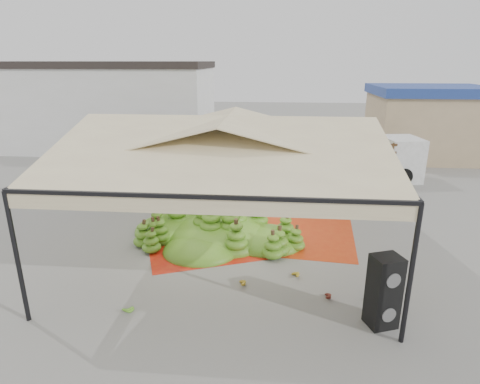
# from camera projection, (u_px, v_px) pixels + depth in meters

# --- Properties ---
(ground) EXTENTS (90.00, 90.00, 0.00)m
(ground) POSITION_uv_depth(u_px,v_px,m) (229.00, 247.00, 12.31)
(ground) COLOR slate
(ground) RESTS_ON ground
(canopy_tent) EXTENTS (8.10, 8.10, 4.00)m
(canopy_tent) POSITION_uv_depth(u_px,v_px,m) (228.00, 141.00, 11.28)
(canopy_tent) COLOR black
(canopy_tent) RESTS_ON ground
(building_white) EXTENTS (14.30, 6.30, 5.40)m
(building_white) POSITION_uv_depth(u_px,v_px,m) (99.00, 106.00, 25.56)
(building_white) COLOR silver
(building_white) RESTS_ON ground
(building_tan) EXTENTS (6.30, 5.30, 4.10)m
(building_tan) POSITION_uv_depth(u_px,v_px,m) (427.00, 122.00, 23.11)
(building_tan) COLOR tan
(building_tan) RESTS_ON ground
(tarp_left) EXTENTS (5.07, 4.96, 0.01)m
(tarp_left) POSITION_uv_depth(u_px,v_px,m) (211.00, 238.00, 12.93)
(tarp_left) COLOR red
(tarp_left) RESTS_ON ground
(tarp_right) EXTENTS (3.92, 4.08, 0.01)m
(tarp_right) POSITION_uv_depth(u_px,v_px,m) (298.00, 233.00, 13.31)
(tarp_right) COLOR #C34012
(tarp_right) RESTS_ON ground
(banana_heap) EXTENTS (7.21, 6.63, 1.25)m
(banana_heap) POSITION_uv_depth(u_px,v_px,m) (220.00, 219.00, 12.81)
(banana_heap) COLOR #3D7B19
(banana_heap) RESTS_ON ground
(hand_yellow_a) EXTENTS (0.46, 0.41, 0.18)m
(hand_yellow_a) POSITION_uv_depth(u_px,v_px,m) (240.00, 282.00, 10.19)
(hand_yellow_a) COLOR gold
(hand_yellow_a) RESTS_ON ground
(hand_yellow_b) EXTENTS (0.49, 0.45, 0.18)m
(hand_yellow_b) POSITION_uv_depth(u_px,v_px,m) (294.00, 274.00, 10.58)
(hand_yellow_b) COLOR gold
(hand_yellow_b) RESTS_ON ground
(hand_red_a) EXTENTS (0.41, 0.34, 0.18)m
(hand_red_a) POSITION_uv_depth(u_px,v_px,m) (370.00, 296.00, 9.60)
(hand_red_a) COLOR #5C2515
(hand_red_a) RESTS_ON ground
(hand_red_b) EXTENTS (0.40, 0.33, 0.18)m
(hand_red_b) POSITION_uv_depth(u_px,v_px,m) (325.00, 295.00, 9.65)
(hand_red_b) COLOR maroon
(hand_red_b) RESTS_ON ground
(hand_green) EXTENTS (0.49, 0.48, 0.17)m
(hand_green) POSITION_uv_depth(u_px,v_px,m) (127.00, 307.00, 9.18)
(hand_green) COLOR #3B851B
(hand_green) RESTS_ON ground
(hanging_bunches) EXTENTS (4.74, 0.24, 0.20)m
(hanging_bunches) POSITION_uv_depth(u_px,v_px,m) (232.00, 166.00, 11.32)
(hanging_bunches) COLOR #557919
(hanging_bunches) RESTS_ON ground
(speaker_stack) EXTENTS (0.73, 0.69, 1.63)m
(speaker_stack) POSITION_uv_depth(u_px,v_px,m) (384.00, 291.00, 8.47)
(speaker_stack) COLOR black
(speaker_stack) RESTS_ON ground
(banana_leaves) EXTENTS (0.96, 1.36, 3.70)m
(banana_leaves) POSITION_uv_depth(u_px,v_px,m) (171.00, 218.00, 14.56)
(banana_leaves) COLOR #386A1C
(banana_leaves) RESTS_ON ground
(vendor) EXTENTS (0.59, 0.40, 1.57)m
(vendor) POSITION_uv_depth(u_px,v_px,m) (244.00, 174.00, 17.30)
(vendor) COLOR gray
(vendor) RESTS_ON ground
(truck_left) EXTENTS (5.81, 2.08, 1.99)m
(truck_left) POSITION_uv_depth(u_px,v_px,m) (170.00, 155.00, 18.89)
(truck_left) COLOR #51341B
(truck_left) RESTS_ON ground
(truck_right) EXTENTS (6.13, 2.88, 2.02)m
(truck_right) POSITION_uv_depth(u_px,v_px,m) (361.00, 154.00, 18.84)
(truck_right) COLOR #4D3519
(truck_right) RESTS_ON ground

